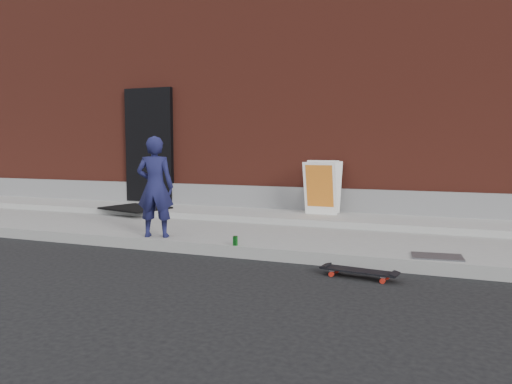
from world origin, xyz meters
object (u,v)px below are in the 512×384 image
at_px(skateboard, 359,271).
at_px(soda_can, 235,241).
at_px(pizza_sign, 322,187).
at_px(child, 155,187).

bearing_deg(skateboard, soda_can, 164.74).
distance_m(skateboard, soda_can, 1.68).
height_order(pizza_sign, soda_can, pizza_sign).
height_order(child, soda_can, child).
bearing_deg(pizza_sign, skateboard, -69.42).
bearing_deg(soda_can, skateboard, -15.26).
bearing_deg(skateboard, pizza_sign, 110.58).
xyz_separation_m(pizza_sign, soda_can, (-0.50, -2.53, -0.49)).
height_order(child, skateboard, child).
xyz_separation_m(child, soda_can, (1.25, -0.15, -0.63)).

